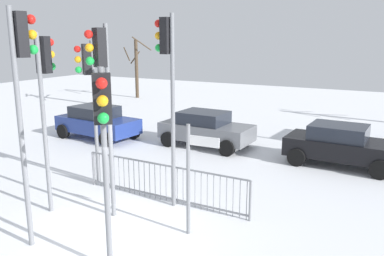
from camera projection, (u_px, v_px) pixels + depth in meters
name	position (u px, v px, depth m)	size (l,w,h in m)	color
ground_plane	(112.00, 234.00, 9.30)	(60.00, 60.00, 0.00)	white
traffic_light_foreground_right	(22.00, 76.00, 8.13)	(0.37, 0.56, 5.08)	slate
traffic_light_rear_right	(102.00, 79.00, 9.45)	(0.40, 0.53, 4.79)	slate
traffic_light_mid_right	(104.00, 127.00, 7.16)	(0.46, 0.47, 3.97)	slate
traffic_light_foreground_left	(168.00, 69.00, 10.17)	(0.57, 0.33, 5.06)	slate
traffic_light_mid_left	(45.00, 83.00, 9.95)	(0.33, 0.57, 4.60)	slate
traffic_light_rear_left	(88.00, 80.00, 11.96)	(0.44, 0.49, 4.39)	slate
direction_sign_post	(191.00, 174.00, 9.00)	(0.79, 0.09, 2.61)	slate
pedestrian_guard_railing	(163.00, 182.00, 11.09)	(5.19, 0.14, 1.07)	slate
car_black_trailing	(341.00, 145.00, 14.15)	(3.86, 2.05, 1.47)	black
car_blue_mid	(97.00, 122.00, 17.97)	(3.94, 2.22, 1.47)	navy
car_grey_far	(206.00, 128.00, 16.66)	(3.86, 2.03, 1.47)	slate
bare_tree_centre	(101.00, 70.00, 26.49)	(1.35, 2.08, 4.53)	#473828
bare_tree_right	(136.00, 67.00, 29.81)	(2.12, 1.62, 4.53)	#473828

